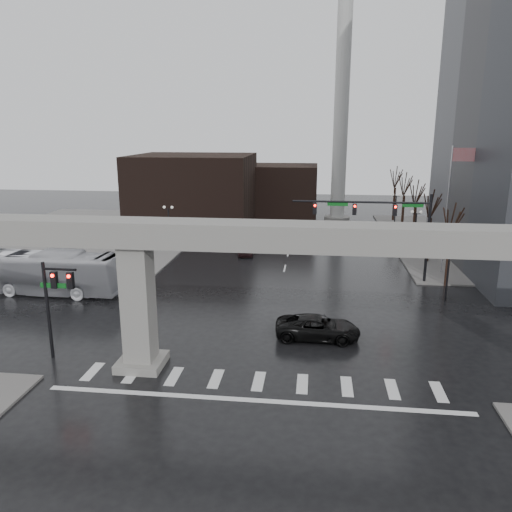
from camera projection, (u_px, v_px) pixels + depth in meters
The scene contains 24 objects.
ground at pixel (261, 373), 28.44m from camera, with size 160.00×160.00×0.00m, color black.
sidewalk_ne at pixel (507, 243), 60.07m from camera, with size 28.00×36.00×0.15m, color slate.
sidewalk_nw at pixel (95, 233), 66.02m from camera, with size 28.00×36.00×0.15m, color slate.
elevated_guideway at pixel (284, 257), 26.58m from camera, with size 48.00×2.60×8.70m.
building_far_left at pixel (194, 191), 69.19m from camera, with size 16.00×14.00×10.00m, color black.
building_far_mid at pixel (284, 191), 77.68m from camera, with size 10.00×10.00×8.00m, color black.
smokestack at pixel (341, 129), 68.66m from camera, with size 3.60×3.60×30.00m.
signal_mast_arm at pixel (385, 218), 44.04m from camera, with size 12.12×0.43×8.00m.
signal_left_pole at pixel (55, 294), 29.31m from camera, with size 2.30×0.30×6.00m.
flagpole_assembly at pixel (451, 195), 45.97m from camera, with size 2.06×0.12×12.00m.
lamp_right_0 at pixel (449, 259), 39.49m from camera, with size 1.22×0.32×5.11m.
lamp_right_1 at pixel (416, 226), 52.96m from camera, with size 1.22×0.32×5.11m.
lamp_right_2 at pixel (396, 206), 66.42m from camera, with size 1.22×0.32×5.11m.
lamp_left_0 at pixel (122, 249), 42.58m from camera, with size 1.22×0.32×5.11m.
lamp_left_1 at pixel (169, 220), 56.05m from camera, with size 1.22×0.32×5.11m.
lamp_left_2 at pixel (197, 202), 69.51m from camera, with size 1.22×0.32×5.11m.
tree_right_0 at pixel (449, 255), 43.41m from camera, with size 1.09×1.58×7.50m.
tree_right_1 at pixel (429, 235), 51.09m from camera, with size 1.09×1.61×7.67m.
tree_right_2 at pixel (415, 221), 58.76m from camera, with size 1.10×1.63×7.85m.
tree_right_3 at pixel (403, 210), 66.44m from camera, with size 1.11×1.66×8.02m.
tree_right_4 at pixel (394, 201), 74.12m from camera, with size 1.12×1.69×8.19m.
pickup_truck at pixel (318, 328), 32.89m from camera, with size 2.56×5.55×1.54m, color black.
city_bus at pixel (46, 272), 41.70m from camera, with size 3.07×13.10×3.65m, color silver.
far_car at pixel (246, 248), 54.82m from camera, with size 1.63×4.05×1.38m, color black.
Camera 1 is at (2.79, -25.73, 13.55)m, focal length 35.00 mm.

